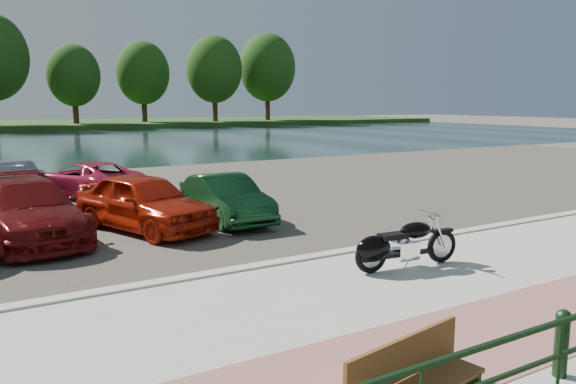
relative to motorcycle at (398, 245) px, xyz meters
name	(u,v)px	position (x,y,z in m)	size (l,w,h in m)	color
ground	(425,279)	(0.25, -0.48, -0.56)	(200.00, 200.00, 0.00)	#595447
promenade	(467,291)	(0.25, -1.48, -0.51)	(60.00, 6.00, 0.10)	#B9B7AE
pink_path	(546,317)	(0.25, -2.98, -0.46)	(60.00, 2.00, 0.01)	#A4615C
kerb	(358,251)	(0.25, 1.52, -0.49)	(60.00, 0.30, 0.14)	#B9B7AE
parking_lot	(200,195)	(0.25, 10.52, -0.54)	(60.00, 18.00, 0.04)	#3E3A32
river	(61,143)	(0.25, 39.52, -0.56)	(120.00, 40.00, 0.00)	#1A2F2F
far_bank	(18,125)	(0.25, 71.52, -0.26)	(120.00, 24.00, 0.60)	#274418
bollards	(553,343)	(-1.42, -4.18, -0.02)	(10.68, 0.18, 0.81)	black
far_trees	(59,66)	(4.61, 65.31, 6.93)	(70.25, 10.68, 12.52)	#372114
motorcycle	(398,245)	(0.00, 0.00, 0.00)	(2.33, 0.75, 1.05)	black
park_bench	(412,377)	(-3.19, -3.78, -0.13)	(1.85, 0.75, 0.72)	brown
car_3	(27,210)	(-5.75, 6.36, 0.19)	(2.01, 4.94, 1.43)	#630E0E
car_4	(144,202)	(-3.08, 5.99, 0.20)	(1.72, 4.26, 1.45)	#AD1E0B
car_5	(226,198)	(-0.87, 5.91, 0.11)	(1.33, 3.82, 1.26)	#0F3A1A
car_9	(7,183)	(-5.74, 11.54, 0.19)	(1.50, 4.31, 1.42)	slate
car_10	(88,179)	(-3.25, 11.88, 0.09)	(2.04, 4.42, 1.23)	#AB1C42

